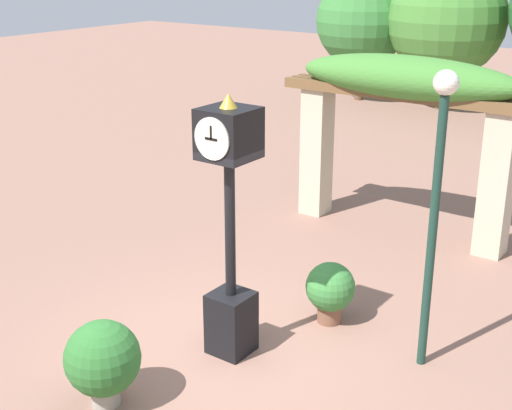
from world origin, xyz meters
TOP-DOWN VIEW (x-y plane):
  - ground_plane at (0.00, 0.00)m, footprint 60.00×60.00m
  - pedestal_clock at (0.09, 0.15)m, footprint 0.56×0.61m
  - pergola at (0.00, 4.84)m, footprint 4.27×1.04m
  - potted_plant_near_right at (0.68, 1.45)m, footprint 0.64×0.64m
  - potted_plant_far_left at (-0.34, -1.48)m, footprint 0.80×0.80m
  - lamp_post at (2.05, 1.23)m, footprint 0.27×0.27m

SIDE VIEW (x-z plane):
  - ground_plane at x=0.00m, z-range 0.00..0.00m
  - potted_plant_near_right at x=0.68m, z-range 0.06..0.87m
  - potted_plant_far_left at x=-0.34m, z-range 0.06..1.02m
  - pedestal_clock at x=0.09m, z-range 0.05..3.18m
  - lamp_post at x=2.05m, z-range 0.51..3.92m
  - pergola at x=0.00m, z-range 0.78..3.77m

